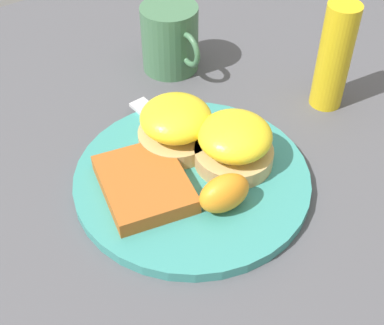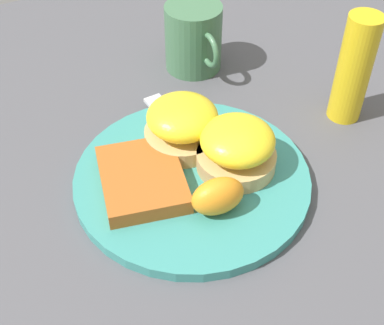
# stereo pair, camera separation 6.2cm
# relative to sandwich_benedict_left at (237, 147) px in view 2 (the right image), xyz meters

# --- Properties ---
(ground_plane) EXTENTS (1.10, 1.10, 0.00)m
(ground_plane) POSITION_rel_sandwich_benedict_left_xyz_m (-0.01, -0.05, -0.04)
(ground_plane) COLOR #4C4C51
(plate) EXTENTS (0.28, 0.28, 0.01)m
(plate) POSITION_rel_sandwich_benedict_left_xyz_m (-0.01, -0.05, -0.04)
(plate) COLOR teal
(plate) RESTS_ON ground_plane
(sandwich_benedict_left) EXTENTS (0.09, 0.09, 0.06)m
(sandwich_benedict_left) POSITION_rel_sandwich_benedict_left_xyz_m (0.00, 0.00, 0.00)
(sandwich_benedict_left) COLOR tan
(sandwich_benedict_left) RESTS_ON plate
(sandwich_benedict_right) EXTENTS (0.09, 0.09, 0.06)m
(sandwich_benedict_right) POSITION_rel_sandwich_benedict_left_xyz_m (-0.07, -0.04, 0.00)
(sandwich_benedict_right) COLOR tan
(sandwich_benedict_right) RESTS_ON plate
(hashbrown_patty) EXTENTS (0.13, 0.11, 0.02)m
(hashbrown_patty) POSITION_rel_sandwich_benedict_left_xyz_m (-0.02, -0.11, -0.02)
(hashbrown_patty) COLOR #A95720
(hashbrown_patty) RESTS_ON plate
(orange_wedge) EXTENTS (0.04, 0.06, 0.04)m
(orange_wedge) POSITION_rel_sandwich_benedict_left_xyz_m (0.05, -0.05, -0.01)
(orange_wedge) COLOR orange
(orange_wedge) RESTS_ON plate
(fork) EXTENTS (0.20, 0.03, 0.00)m
(fork) POSITION_rel_sandwich_benedict_left_xyz_m (-0.08, -0.03, -0.03)
(fork) COLOR silver
(fork) RESTS_ON plate
(cup) EXTENTS (0.12, 0.08, 0.10)m
(cup) POSITION_rel_sandwich_benedict_left_xyz_m (-0.23, 0.06, 0.01)
(cup) COLOR #42704C
(cup) RESTS_ON ground_plane
(condiment_bottle) EXTENTS (0.04, 0.04, 0.15)m
(condiment_bottle) POSITION_rel_sandwich_benedict_left_xyz_m (-0.03, 0.19, 0.03)
(condiment_bottle) COLOR gold
(condiment_bottle) RESTS_ON ground_plane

